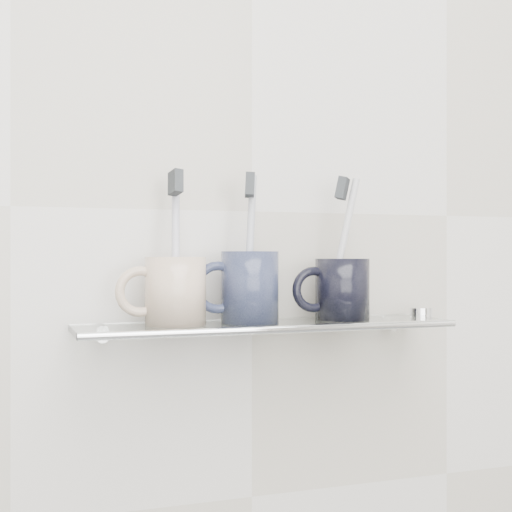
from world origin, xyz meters
name	(u,v)px	position (x,y,z in m)	size (l,w,h in m)	color
wall_back	(252,211)	(0.00, 1.10, 1.25)	(2.50, 2.50, 0.00)	beige
shelf_glass	(267,325)	(0.00, 1.04, 1.10)	(0.50, 0.12, 0.01)	silver
shelf_rail	(283,329)	(0.00, 0.98, 1.10)	(0.01, 0.01, 0.50)	silver
bracket_left	(101,336)	(-0.21, 1.09, 1.09)	(0.02, 0.02, 0.03)	silver
bracket_right	(389,325)	(0.21, 1.09, 1.09)	(0.02, 0.02, 0.03)	silver
mug_left	(176,291)	(-0.12, 1.04, 1.14)	(0.08, 0.08, 0.09)	beige
mug_left_handle	(141,292)	(-0.17, 1.04, 1.14)	(0.06, 0.06, 0.01)	beige
toothbrush_left	(176,245)	(-0.12, 1.04, 1.20)	(0.01, 0.01, 0.19)	#B7B3CC
bristles_left	(176,182)	(-0.12, 1.04, 1.28)	(0.01, 0.02, 0.03)	#2C3033
mug_center	(250,287)	(-0.02, 1.04, 1.15)	(0.08, 0.08, 0.09)	black
mug_center_handle	(218,287)	(-0.07, 1.04, 1.15)	(0.07, 0.07, 0.01)	black
toothbrush_center	(250,246)	(-0.02, 1.04, 1.20)	(0.01, 0.01, 0.19)	#999DA8
bristles_center	(250,185)	(-0.02, 1.04, 1.28)	(0.01, 0.02, 0.03)	#2C3033
mug_right	(342,289)	(0.11, 1.04, 1.14)	(0.07, 0.07, 0.08)	black
mug_right_handle	(314,290)	(0.07, 1.04, 1.14)	(0.06, 0.06, 0.01)	black
toothbrush_right	(342,246)	(0.11, 1.04, 1.20)	(0.01, 0.01, 0.19)	silver
bristles_right	(342,188)	(0.11, 1.04, 1.28)	(0.01, 0.02, 0.03)	#2C3033
chrome_cap	(421,312)	(0.24, 1.04, 1.11)	(0.03, 0.03, 0.01)	silver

